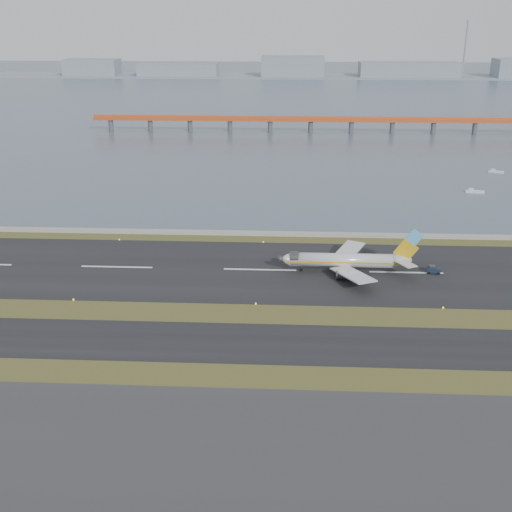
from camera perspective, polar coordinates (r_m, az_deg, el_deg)
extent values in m
plane|color=#324418|center=(149.41, -0.17, -5.55)|extent=(1000.00, 1000.00, 0.00)
cube|color=#303032|center=(103.07, -1.93, -19.16)|extent=(1000.00, 50.00, 0.10)
cube|color=black|center=(138.74, -0.45, -7.72)|extent=(1000.00, 18.00, 0.10)
cube|color=black|center=(176.76, 0.35, -1.24)|extent=(1000.00, 45.00, 0.10)
cube|color=gray|center=(204.73, 0.74, 2.01)|extent=(1000.00, 2.50, 1.00)
cube|color=#485668|center=(597.51, 2.30, 14.33)|extent=(1400.00, 800.00, 1.30)
cube|color=#BC4C20|center=(388.45, 4.89, 11.95)|extent=(260.00, 5.00, 1.60)
cube|color=#BC4C20|center=(388.22, 4.90, 12.17)|extent=(260.00, 0.40, 1.40)
cylinder|color=#4C4C51|center=(397.78, -9.37, 11.31)|extent=(2.80, 2.80, 7.00)
cylinder|color=#4C4C51|center=(389.15, 4.87, 11.30)|extent=(2.80, 2.80, 7.00)
cylinder|color=#4C4C51|center=(403.84, 18.85, 10.63)|extent=(2.80, 2.80, 7.00)
cube|color=gray|center=(756.72, 2.48, 15.67)|extent=(1400.00, 80.00, 1.00)
cube|color=gray|center=(789.40, -14.36, 15.94)|extent=(60.00, 35.00, 18.00)
cube|color=gray|center=(766.76, -6.89, 16.14)|extent=(90.00, 35.00, 14.00)
cube|color=gray|center=(755.81, 3.28, 16.49)|extent=(70.00, 35.00, 22.00)
cube|color=gray|center=(767.58, 13.41, 15.83)|extent=(110.00, 35.00, 16.00)
cylinder|color=gray|center=(778.86, 18.09, 17.09)|extent=(1.80, 1.80, 60.00)
cylinder|color=silver|center=(175.64, 7.65, -0.37)|extent=(28.00, 3.80, 3.80)
cone|color=silver|center=(175.00, 2.56, -0.28)|extent=(3.20, 3.80, 3.80)
cone|color=silver|center=(177.65, 12.87, -0.37)|extent=(5.00, 3.80, 3.80)
cube|color=gold|center=(173.85, 7.70, -0.59)|extent=(31.00, 0.06, 0.45)
cube|color=gold|center=(177.42, 7.61, -0.14)|extent=(31.00, 0.06, 0.45)
cube|color=silver|center=(168.23, 8.60, -1.64)|extent=(11.31, 15.89, 1.66)
cube|color=silver|center=(184.00, 8.13, 0.37)|extent=(11.31, 15.89, 1.66)
cylinder|color=#323136|center=(170.82, 7.94, -1.69)|extent=(4.20, 2.10, 2.10)
cylinder|color=#323136|center=(181.94, 7.64, -0.25)|extent=(4.20, 2.10, 2.10)
cube|color=gold|center=(176.80, 13.20, 0.50)|extent=(6.80, 0.35, 6.85)
cube|color=#52ACE8|center=(175.94, 13.90, 1.62)|extent=(4.85, 0.37, 4.90)
cube|color=silver|center=(174.04, 13.18, -0.67)|extent=(5.64, 6.80, 0.22)
cube|color=silver|center=(181.03, 12.79, 0.21)|extent=(5.64, 6.80, 0.22)
cylinder|color=black|center=(176.16, 4.04, -1.23)|extent=(0.80, 0.28, 0.80)
cylinder|color=black|center=(174.26, 8.17, -1.61)|extent=(1.00, 0.38, 1.00)
cylinder|color=black|center=(179.43, 8.02, -0.93)|extent=(1.00, 0.38, 1.00)
cube|color=#122134|center=(180.66, 15.50, -1.21)|extent=(3.72, 2.40, 1.31)
cube|color=#323136|center=(180.31, 15.39, -0.95)|extent=(1.73, 1.82, 0.76)
cylinder|color=black|center=(179.95, 15.12, -1.47)|extent=(0.80, 0.42, 0.76)
cylinder|color=black|center=(181.57, 15.09, -1.26)|extent=(0.80, 0.42, 0.76)
cylinder|color=black|center=(180.20, 15.88, -1.52)|extent=(0.80, 0.42, 0.76)
cylinder|color=black|center=(181.82, 15.84, -1.31)|extent=(0.80, 0.42, 0.76)
cube|color=silver|center=(268.60, 18.88, 5.43)|extent=(7.38, 3.30, 0.92)
cube|color=silver|center=(268.21, 18.58, 5.62)|extent=(2.26, 1.92, 0.92)
cube|color=silver|center=(306.82, 20.57, 7.02)|extent=(6.80, 4.25, 0.84)
cube|color=silver|center=(306.75, 20.33, 7.19)|extent=(2.27, 2.06, 0.84)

